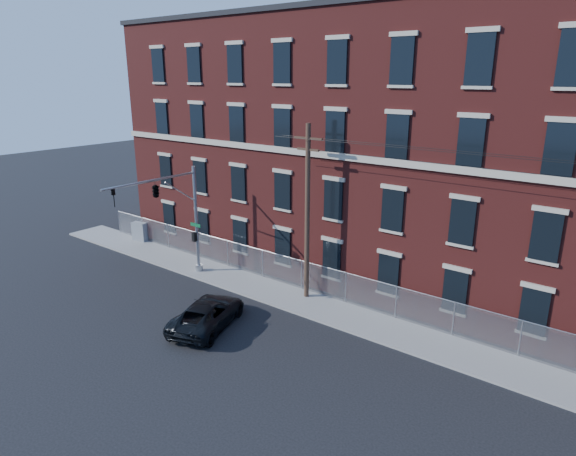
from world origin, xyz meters
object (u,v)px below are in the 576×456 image
(utility_pole_near, at_px, (307,210))
(pickup_truck, at_px, (207,314))
(traffic_signal_mast, at_px, (166,200))
(utility_cabinet, at_px, (140,232))

(utility_pole_near, distance_m, pickup_truck, 7.81)
(utility_pole_near, bearing_deg, traffic_signal_mast, -156.86)
(pickup_truck, height_order, utility_cabinet, utility_cabinet)
(pickup_truck, distance_m, utility_cabinet, 15.68)
(utility_pole_near, xyz_separation_m, utility_cabinet, (-16.37, 0.40, -4.49))
(utility_pole_near, height_order, utility_cabinet, utility_pole_near)
(traffic_signal_mast, distance_m, pickup_truck, 7.99)
(traffic_signal_mast, height_order, utility_cabinet, traffic_signal_mast)
(pickup_truck, bearing_deg, utility_cabinet, -42.22)
(traffic_signal_mast, bearing_deg, utility_pole_near, 23.14)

